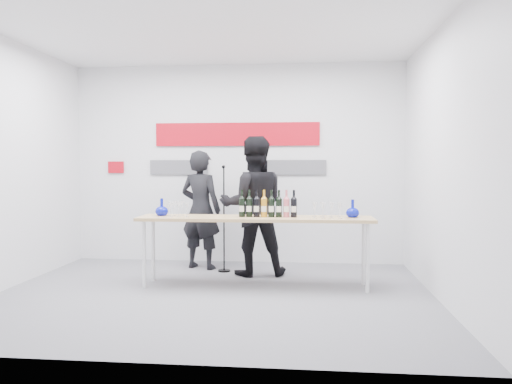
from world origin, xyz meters
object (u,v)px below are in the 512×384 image
presenter_left (201,210)px  tasting_table (255,222)px  presenter_right (253,206)px  mic_stand (224,239)px

presenter_left → tasting_table: bearing=149.8°
presenter_right → mic_stand: 0.66m
presenter_left → presenter_right: presenter_right is taller
presenter_right → mic_stand: bearing=-31.9°
mic_stand → tasting_table: bearing=-33.7°
tasting_table → mic_stand: (-0.52, 0.82, -0.34)m
tasting_table → presenter_left: presenter_left is taller
presenter_right → mic_stand: (-0.42, 0.16, -0.48)m
presenter_left → presenter_right: size_ratio=0.91×
presenter_left → presenter_right: 0.86m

